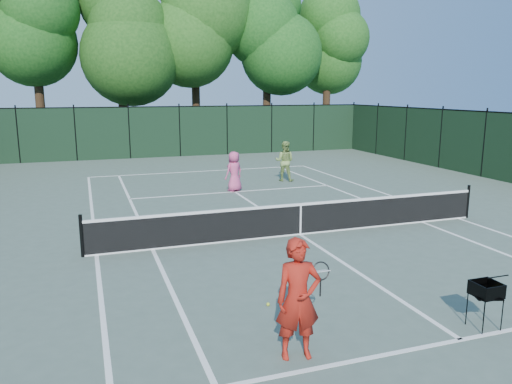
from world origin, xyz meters
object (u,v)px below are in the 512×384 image
object	(u,v)px
coach	(298,299)
loose_ball_midcourt	(268,304)
ball_hopper	(486,290)
player_green	(285,161)
player_pink	(234,171)

from	to	relation	value
coach	loose_ball_midcourt	bearing A→B (deg)	92.87
ball_hopper	loose_ball_midcourt	xyz separation A→B (m)	(-3.18, 2.02, -0.65)
coach	loose_ball_midcourt	distance (m)	2.06
coach	player_green	size ratio (longest dim) A/B	1.05
ball_hopper	loose_ball_midcourt	bearing A→B (deg)	166.67
ball_hopper	coach	bearing A→B (deg)	-163.88
loose_ball_midcourt	coach	bearing A→B (deg)	-96.58
coach	player_pink	size ratio (longest dim) A/B	1.17
player_pink	loose_ball_midcourt	world-z (taller)	player_pink
coach	ball_hopper	xyz separation A→B (m)	(3.39, -0.18, -0.25)
player_pink	loose_ball_midcourt	size ratio (longest dim) A/B	23.58
player_green	coach	bearing A→B (deg)	101.45
coach	player_pink	world-z (taller)	coach
ball_hopper	player_green	bearing A→B (deg)	100.48
player_pink	player_green	distance (m)	3.17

